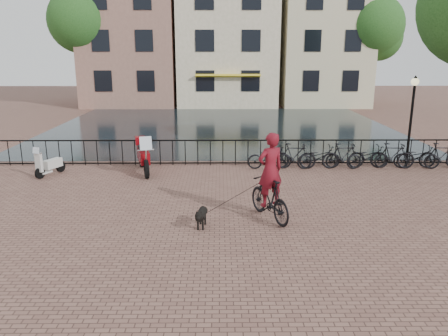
{
  "coord_description": "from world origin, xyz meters",
  "views": [
    {
      "loc": [
        -0.11,
        -8.93,
        4.38
      ],
      "look_at": [
        0.0,
        3.0,
        1.2
      ],
      "focal_mm": 35.0,
      "sensor_mm": 36.0,
      "label": 1
    }
  ],
  "objects_px": {
    "scooter": "(50,159)",
    "lamp_post": "(412,106)",
    "cyclist": "(270,182)",
    "motorcycle": "(143,152)",
    "dog": "(202,217)"
  },
  "relations": [
    {
      "from": "dog",
      "to": "scooter",
      "type": "height_order",
      "value": "scooter"
    },
    {
      "from": "lamp_post",
      "to": "motorcycle",
      "type": "bearing_deg",
      "value": -176.09
    },
    {
      "from": "dog",
      "to": "scooter",
      "type": "bearing_deg",
      "value": 146.39
    },
    {
      "from": "lamp_post",
      "to": "cyclist",
      "type": "distance_m",
      "value": 8.22
    },
    {
      "from": "lamp_post",
      "to": "cyclist",
      "type": "xyz_separation_m",
      "value": [
        -5.99,
        -5.47,
        -1.33
      ]
    },
    {
      "from": "cyclist",
      "to": "dog",
      "type": "xyz_separation_m",
      "value": [
        -1.8,
        -0.55,
        -0.77
      ]
    },
    {
      "from": "scooter",
      "to": "lamp_post",
      "type": "bearing_deg",
      "value": 29.37
    },
    {
      "from": "lamp_post",
      "to": "scooter",
      "type": "bearing_deg",
      "value": -175.55
    },
    {
      "from": "dog",
      "to": "scooter",
      "type": "relative_size",
      "value": 0.66
    },
    {
      "from": "motorcycle",
      "to": "scooter",
      "type": "xyz_separation_m",
      "value": [
        -3.36,
        -0.36,
        -0.19
      ]
    },
    {
      "from": "cyclist",
      "to": "dog",
      "type": "distance_m",
      "value": 2.04
    },
    {
      "from": "motorcycle",
      "to": "cyclist",
      "type": "bearing_deg",
      "value": -65.04
    },
    {
      "from": "dog",
      "to": "motorcycle",
      "type": "relative_size",
      "value": 0.39
    },
    {
      "from": "lamp_post",
      "to": "motorcycle",
      "type": "relative_size",
      "value": 1.53
    },
    {
      "from": "scooter",
      "to": "motorcycle",
      "type": "bearing_deg",
      "value": 30.99
    }
  ]
}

